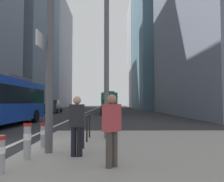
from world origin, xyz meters
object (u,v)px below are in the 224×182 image
car_oncoming_mid (53,106)px  pedestrian_waiting (77,123)px  bollard_back (44,134)px  pedestrian_walking (112,127)px  car_receding_near (110,105)px  bollard_left (0,152)px  bollard_right (27,139)px  city_bus_red_receding (109,101)px  street_lamp_post (107,12)px  car_receding_far (109,107)px

car_oncoming_mid → pedestrian_waiting: bearing=-74.9°
bollard_back → pedestrian_walking: (2.14, -2.21, 0.45)m
car_receding_near → bollard_left: (-2.34, -54.67, -0.42)m
bollard_right → pedestrian_waiting: 1.30m
car_oncoming_mid → bollard_left: car_oncoming_mid is taller
pedestrian_waiting → car_oncoming_mid: bearing=105.1°
city_bus_red_receding → bollard_back: city_bus_red_receding is taller
bollard_back → bollard_right: bearing=-89.5°
street_lamp_post → bollard_back: (-1.98, -1.87, -4.70)m
city_bus_red_receding → bollard_back: (-1.99, -32.60, -1.26)m
pedestrian_waiting → car_receding_far: bearing=88.0°
city_bus_red_receding → bollard_back: size_ratio=14.21×
street_lamp_post → pedestrian_walking: size_ratio=4.98×
car_receding_near → pedestrian_waiting: size_ratio=2.90×
car_oncoming_mid → pedestrian_waiting: 29.28m
car_receding_near → street_lamp_post: street_lamp_post is taller
city_bus_red_receding → bollard_left: 35.32m
bollard_right → pedestrian_walking: bearing=-19.2°
street_lamp_post → bollard_left: size_ratio=10.55×
street_lamp_post → pedestrian_waiting: (-0.75, -3.07, -4.26)m
bollard_left → street_lamp_post: bearing=65.1°
car_oncoming_mid → car_receding_far: 10.10m
bollard_back → street_lamp_post: bearing=43.3°
bollard_right → pedestrian_waiting: bearing=12.0°
car_oncoming_mid → bollard_left: size_ratio=6.15×
city_bus_red_receding → car_oncoming_mid: (-8.38, -5.53, -0.84)m
bollard_back → bollard_left: bearing=-92.3°
street_lamp_post → pedestrian_walking: street_lamp_post is taller
bollard_right → car_oncoming_mid: bearing=102.6°
bollard_right → pedestrian_walking: size_ratio=0.56×
bollard_left → car_oncoming_mid: bearing=101.9°
car_oncoming_mid → bollard_left: bearing=-78.1°
car_receding_far → bollard_left: 24.23m
street_lamp_post → pedestrian_waiting: 5.30m
car_receding_far → bollard_left: bearing=-95.1°
street_lamp_post → pedestrian_waiting: bearing=-103.8°
car_receding_near → bollard_right: bearing=-92.4°
street_lamp_post → bollard_back: 5.43m
bollard_left → bollard_back: bearing=87.7°
car_receding_far → pedestrian_walking: size_ratio=2.82×
bollard_right → bollard_back: bollard_right is taller
car_receding_near → pedestrian_walking: car_receding_near is taller
bollard_left → bollard_right: 1.18m
city_bus_red_receding → bollard_left: size_ratio=14.37×
car_receding_far → bollard_back: car_receding_far is taller
city_bus_red_receding → car_receding_near: city_bus_red_receding is taller
bollard_left → bollard_back: bollard_back is taller
car_receding_near → pedestrian_waiting: 53.25m
bollard_right → pedestrian_waiting: size_ratio=0.57×
car_receding_near → city_bus_red_receding: bearing=-90.7°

